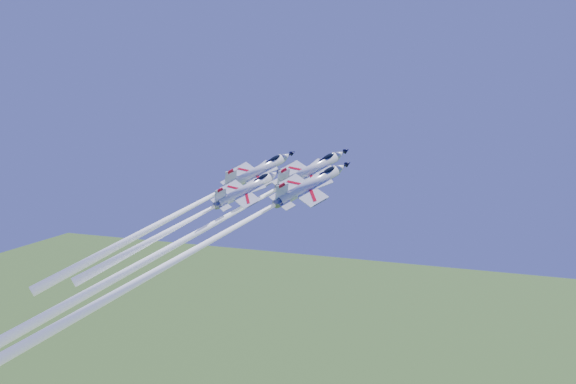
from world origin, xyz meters
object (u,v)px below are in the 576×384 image
(jet_slot, at_px, (191,219))
(jet_right, at_px, (196,249))
(jet_lead, at_px, (194,235))
(jet_left, at_px, (181,212))

(jet_slot, bearing_deg, jet_right, -22.24)
(jet_lead, distance_m, jet_right, 6.93)
(jet_left, xyz_separation_m, jet_right, (9.51, -12.17, -3.25))
(jet_lead, height_order, jet_right, jet_lead)
(jet_right, bearing_deg, jet_slot, 157.76)
(jet_left, bearing_deg, jet_lead, -13.36)
(jet_right, xyz_separation_m, jet_slot, (-4.76, 7.00, 3.16))
(jet_left, relative_size, jet_right, 0.77)
(jet_left, xyz_separation_m, jet_slot, (4.75, -5.17, -0.09))
(jet_left, height_order, jet_slot, jet_left)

